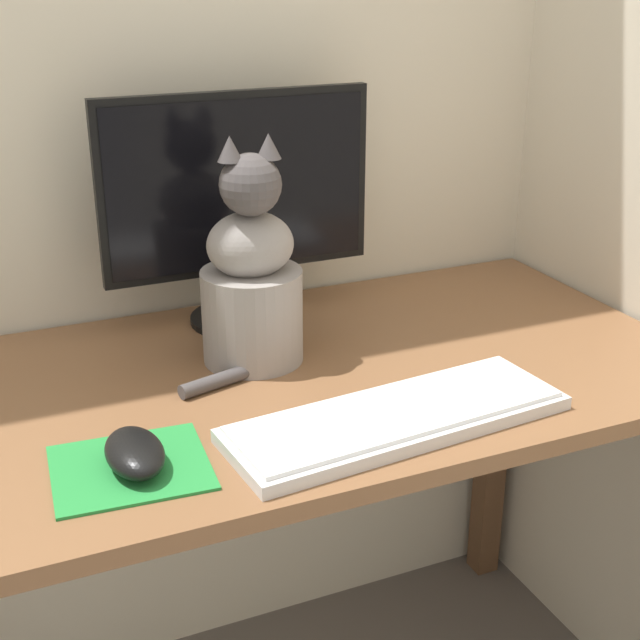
{
  "coord_description": "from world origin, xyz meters",
  "views": [
    {
      "loc": [
        -0.43,
        -1.09,
        1.28
      ],
      "look_at": [
        0.02,
        -0.07,
        0.82
      ],
      "focal_mm": 50.0,
      "sensor_mm": 36.0,
      "label": 1
    }
  ],
  "objects_px": {
    "computer_mouse_left": "(135,453)",
    "cat": "(251,281)",
    "keyboard": "(397,417)",
    "monitor": "(239,201)"
  },
  "relations": [
    {
      "from": "keyboard",
      "to": "computer_mouse_left",
      "type": "bearing_deg",
      "value": 170.13
    },
    {
      "from": "keyboard",
      "to": "monitor",
      "type": "bearing_deg",
      "value": 93.97
    },
    {
      "from": "monitor",
      "to": "computer_mouse_left",
      "type": "bearing_deg",
      "value": -124.52
    },
    {
      "from": "monitor",
      "to": "cat",
      "type": "bearing_deg",
      "value": -103.15
    },
    {
      "from": "computer_mouse_left",
      "to": "cat",
      "type": "relative_size",
      "value": 0.34
    },
    {
      "from": "monitor",
      "to": "cat",
      "type": "relative_size",
      "value": 1.3
    },
    {
      "from": "keyboard",
      "to": "cat",
      "type": "distance_m",
      "value": 0.31
    },
    {
      "from": "computer_mouse_left",
      "to": "cat",
      "type": "distance_m",
      "value": 0.35
    },
    {
      "from": "monitor",
      "to": "cat",
      "type": "xyz_separation_m",
      "value": [
        -0.04,
        -0.15,
        -0.08
      ]
    },
    {
      "from": "computer_mouse_left",
      "to": "keyboard",
      "type": "bearing_deg",
      "value": -4.84
    }
  ]
}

